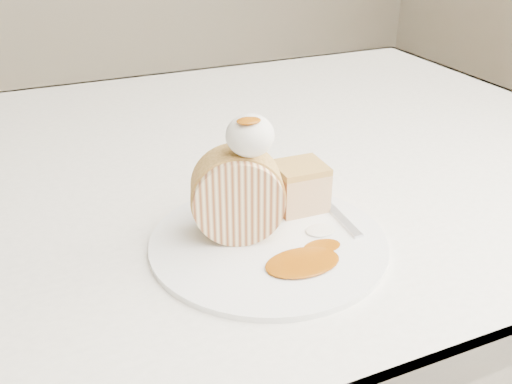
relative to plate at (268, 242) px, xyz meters
name	(u,v)px	position (x,y,z in m)	size (l,w,h in m)	color
table	(170,222)	(-0.05, 0.24, -0.09)	(1.40, 0.90, 0.75)	white
plate	(268,242)	(0.00, 0.00, 0.00)	(0.25, 0.25, 0.01)	white
roulade_slice	(238,196)	(-0.03, 0.02, 0.05)	(0.09, 0.09, 0.05)	#F8E5AC
cake_chunk	(300,189)	(0.06, 0.05, 0.03)	(0.06, 0.05, 0.05)	tan
whipped_cream	(250,135)	(-0.01, 0.02, 0.12)	(0.05, 0.05, 0.04)	silver
caramel_drizzle	(249,115)	(-0.02, 0.01, 0.14)	(0.02, 0.02, 0.01)	#8C4305
caramel_pool	(303,262)	(0.01, -0.05, 0.01)	(0.08, 0.05, 0.00)	#8C4305
fork	(336,213)	(0.09, 0.02, 0.00)	(0.02, 0.15, 0.00)	silver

